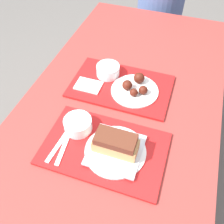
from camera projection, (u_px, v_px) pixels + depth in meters
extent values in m
plane|color=#605B56|center=(114.00, 187.00, 1.61)|extent=(12.00, 12.00, 0.00)
cube|color=maroon|center=(116.00, 117.00, 1.08)|extent=(0.86, 1.87, 0.04)
cylinder|color=maroon|center=(105.00, 56.00, 1.96)|extent=(0.07, 0.07, 0.69)
cylinder|color=maroon|center=(200.00, 76.00, 1.80)|extent=(0.07, 0.07, 0.69)
cube|color=maroon|center=(161.00, 33.00, 1.99)|extent=(0.81, 0.28, 0.04)
cylinder|color=maroon|center=(119.00, 49.00, 2.24)|extent=(0.06, 0.06, 0.43)
cylinder|color=maroon|center=(197.00, 65.00, 2.09)|extent=(0.06, 0.06, 0.43)
cube|color=red|center=(104.00, 148.00, 0.94)|extent=(0.46, 0.29, 0.01)
cube|color=red|center=(121.00, 86.00, 1.16)|extent=(0.46, 0.29, 0.01)
cylinder|color=white|center=(78.00, 124.00, 0.97)|extent=(0.11, 0.11, 0.05)
cylinder|color=beige|center=(77.00, 121.00, 0.96)|extent=(0.10, 0.10, 0.01)
cylinder|color=white|center=(115.00, 151.00, 0.92)|extent=(0.23, 0.23, 0.01)
cube|color=silver|center=(115.00, 150.00, 0.91)|extent=(0.19, 0.19, 0.01)
cube|color=tan|center=(116.00, 146.00, 0.89)|extent=(0.16, 0.07, 0.05)
cube|color=#562819|center=(116.00, 139.00, 0.86)|extent=(0.15, 0.08, 0.03)
cube|color=white|center=(59.00, 144.00, 0.94)|extent=(0.03, 0.17, 0.00)
cube|color=white|center=(64.00, 146.00, 0.94)|extent=(0.04, 0.17, 0.00)
cube|color=teal|center=(105.00, 132.00, 0.98)|extent=(0.04, 0.03, 0.01)
cylinder|color=white|center=(108.00, 70.00, 1.19)|extent=(0.11, 0.11, 0.05)
cylinder|color=beige|center=(108.00, 67.00, 1.18)|extent=(0.10, 0.10, 0.01)
cylinder|color=white|center=(135.00, 91.00, 1.13)|extent=(0.21, 0.21, 0.01)
sphere|color=#4C190F|center=(143.00, 90.00, 1.10)|extent=(0.04, 0.04, 0.04)
sphere|color=#4C190F|center=(139.00, 78.00, 1.14)|extent=(0.05, 0.05, 0.05)
sphere|color=#4C190F|center=(127.00, 85.00, 1.12)|extent=(0.05, 0.05, 0.05)
sphere|color=#4C190F|center=(134.00, 92.00, 1.09)|extent=(0.04, 0.04, 0.04)
cube|color=white|center=(89.00, 85.00, 1.15)|extent=(0.12, 0.08, 0.01)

